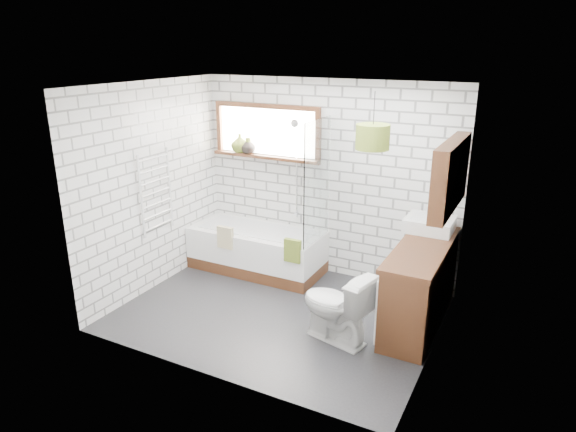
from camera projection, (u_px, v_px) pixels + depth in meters
The scene contains 22 objects.
floor at pixel (278, 313), 5.80m from camera, with size 3.40×2.60×0.01m, color black.
ceiling at pixel (277, 85), 5.00m from camera, with size 3.40×2.60×0.01m, color white.
wall_back at pixel (327, 180), 6.50m from camera, with size 3.40×0.01×2.50m, color white.
wall_front at pixel (204, 250), 4.30m from camera, with size 3.40×0.01×2.50m, color white.
wall_left at pixel (153, 188), 6.14m from camera, with size 0.01×2.60×2.50m, color white.
wall_right at pixel (443, 234), 4.66m from camera, with size 0.01×2.60×2.50m, color white.
window at pixel (266, 132), 6.66m from camera, with size 1.52×0.16×0.68m, color #391D0F.
towel_radiator at pixel (156, 192), 6.14m from camera, with size 0.06×0.52×1.00m, color white.
mirror_cabinet at pixel (450, 176), 5.08m from camera, with size 0.16×1.20×0.70m, color #391D0F.
shower_riser at pixel (297, 169), 6.60m from camera, with size 0.02×0.02×1.30m, color silver.
bathtub at pixel (257, 250), 6.83m from camera, with size 1.75×0.77×0.57m, color white.
shower_screen at pixel (317, 182), 6.13m from camera, with size 0.02×0.72×1.50m, color white.
towel_green at pixel (293, 251), 6.11m from camera, with size 0.21×0.06×0.29m, color #5A6C20.
towel_beige at pixel (225, 237), 6.53m from camera, with size 0.22×0.06×0.29m, color tan.
vanity at pixel (420, 285), 5.46m from camera, with size 0.50×1.57×0.90m, color #391D0F.
basin at pixel (430, 224), 5.74m from camera, with size 0.52×0.45×0.15m, color white.
tap at pixel (445, 222), 5.65m from camera, with size 0.03×0.03×0.15m, color silver.
toilet at pixel (336, 306), 5.16m from camera, with size 0.76×0.43×0.77m, color white.
vase_olive at pixel (240, 145), 6.86m from camera, with size 0.24×0.24×0.25m, color olive.
vase_dark at pixel (248, 147), 6.81m from camera, with size 0.20×0.20×0.21m, color black.
bottle at pixel (248, 147), 6.81m from camera, with size 0.07×0.07×0.21m, color olive.
pendant at pixel (373, 137), 4.58m from camera, with size 0.31×0.31×0.22m, color #5A6C20.
Camera 1 is at (2.45, -4.52, 2.90)m, focal length 32.00 mm.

